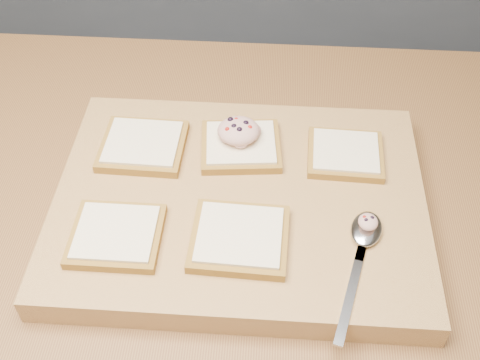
# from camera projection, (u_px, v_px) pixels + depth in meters

# --- Properties ---
(island_counter) EXTENTS (2.00, 0.80, 0.90)m
(island_counter) POSITION_uv_depth(u_px,v_px,m) (281.00, 344.00, 1.22)
(island_counter) COLOR slate
(island_counter) RESTS_ON ground
(cutting_board) EXTENTS (0.52, 0.40, 0.04)m
(cutting_board) POSITION_uv_depth(u_px,v_px,m) (240.00, 203.00, 0.86)
(cutting_board) COLOR tan
(cutting_board) RESTS_ON island_counter
(bread_far_left) EXTENTS (0.13, 0.12, 0.02)m
(bread_far_left) POSITION_uv_depth(u_px,v_px,m) (143.00, 145.00, 0.90)
(bread_far_left) COLOR olive
(bread_far_left) RESTS_ON cutting_board
(bread_far_center) EXTENTS (0.13, 0.12, 0.02)m
(bread_far_center) POSITION_uv_depth(u_px,v_px,m) (241.00, 146.00, 0.90)
(bread_far_center) COLOR olive
(bread_far_center) RESTS_ON cutting_board
(bread_far_right) EXTENTS (0.11, 0.10, 0.02)m
(bread_far_right) POSITION_uv_depth(u_px,v_px,m) (345.00, 154.00, 0.89)
(bread_far_right) COLOR olive
(bread_far_right) RESTS_ON cutting_board
(bread_near_left) EXTENTS (0.12, 0.11, 0.02)m
(bread_near_left) POSITION_uv_depth(u_px,v_px,m) (116.00, 235.00, 0.78)
(bread_near_left) COLOR olive
(bread_near_left) RESTS_ON cutting_board
(bread_near_center) EXTENTS (0.13, 0.12, 0.02)m
(bread_near_center) POSITION_uv_depth(u_px,v_px,m) (240.00, 238.00, 0.78)
(bread_near_center) COLOR olive
(bread_near_center) RESTS_ON cutting_board
(tuna_salad_dollop) EXTENTS (0.06, 0.06, 0.03)m
(tuna_salad_dollop) POSITION_uv_depth(u_px,v_px,m) (238.00, 131.00, 0.89)
(tuna_salad_dollop) COLOR #DBA38C
(tuna_salad_dollop) RESTS_ON bread_far_center
(spoon) EXTENTS (0.08, 0.21, 0.01)m
(spoon) POSITION_uv_depth(u_px,v_px,m) (364.00, 238.00, 0.78)
(spoon) COLOR silver
(spoon) RESTS_ON cutting_board
(spoon_salad) EXTENTS (0.03, 0.03, 0.02)m
(spoon_salad) POSITION_uv_depth(u_px,v_px,m) (368.00, 222.00, 0.78)
(spoon_salad) COLOR #DBA38C
(spoon_salad) RESTS_ON spoon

